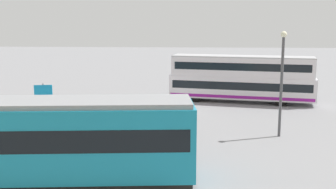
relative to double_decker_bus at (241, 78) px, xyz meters
name	(u,v)px	position (x,y,z in m)	size (l,w,h in m)	color
ground_plane	(169,108)	(5.80, 3.05, -1.97)	(160.00, 160.00, 0.00)	gray
double_decker_bus	(241,78)	(0.00, 0.00, 0.00)	(12.02, 4.61, 3.83)	silver
tram_yellow	(46,139)	(9.94, 18.03, -0.19)	(12.32, 3.85, 3.43)	teal
pedestrian_near_railing	(90,107)	(10.85, 7.61, -1.03)	(0.43, 0.43, 1.64)	#4C3F2D
pedestrian_crossing	(171,114)	(5.30, 9.32, -1.02)	(0.36, 0.33, 1.66)	black
pedestrian_railing	(95,111)	(10.45, 7.85, -1.24)	(6.76, 0.32, 1.08)	gray
info_sign	(43,94)	(14.21, 6.89, -0.28)	(1.21, 0.27, 2.42)	slate
street_lamp	(282,75)	(-1.06, 10.52, 1.62)	(0.36, 0.36, 6.05)	#4C4C51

